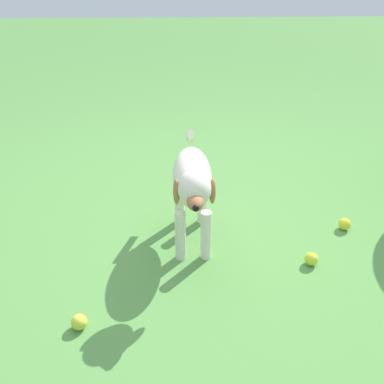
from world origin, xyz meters
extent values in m
plane|color=#548C42|center=(0.00, 0.00, 0.00)|extent=(14.00, 14.00, 0.00)
ellipsoid|color=silver|center=(0.18, 0.09, 0.38)|extent=(0.19, 0.50, 0.22)
cylinder|color=silver|center=(0.12, 0.25, 0.13)|extent=(0.05, 0.05, 0.27)
cylinder|color=silver|center=(0.24, 0.25, 0.13)|extent=(0.05, 0.05, 0.27)
cylinder|color=silver|center=(0.12, -0.07, 0.13)|extent=(0.05, 0.05, 0.27)
cylinder|color=silver|center=(0.24, -0.07, 0.13)|extent=(0.05, 0.05, 0.27)
ellipsoid|color=silver|center=(0.18, 0.39, 0.47)|extent=(0.15, 0.16, 0.16)
ellipsoid|color=#9E663D|center=(0.18, 0.46, 0.45)|extent=(0.07, 0.11, 0.06)
sphere|color=black|center=(0.18, 0.51, 0.45)|extent=(0.03, 0.03, 0.03)
ellipsoid|color=#9E663D|center=(0.10, 0.38, 0.45)|extent=(0.03, 0.06, 0.12)
ellipsoid|color=#9E663D|center=(0.25, 0.38, 0.45)|extent=(0.03, 0.06, 0.12)
cylinder|color=silver|center=(0.18, -0.21, 0.46)|extent=(0.04, 0.16, 0.13)
sphere|color=yellow|center=(-0.66, 0.03, 0.03)|extent=(0.07, 0.07, 0.07)
sphere|color=#D0DC3E|center=(0.12, -0.72, 0.03)|extent=(0.07, 0.07, 0.07)
sphere|color=#CBD239|center=(0.66, 0.70, 0.03)|extent=(0.07, 0.07, 0.07)
sphere|color=#C4D630|center=(-0.40, 0.33, 0.03)|extent=(0.07, 0.07, 0.07)
camera|label=1|loc=(0.24, 2.06, 1.42)|focal=42.49mm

